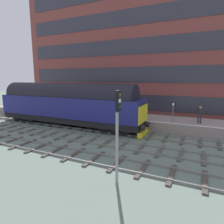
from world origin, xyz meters
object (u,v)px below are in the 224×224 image
object	(u,v)px
diesel_locomotive	(67,104)
signal_post_mid	(118,125)
platform_number_sign	(173,109)
waiting_passenger	(200,113)

from	to	relation	value
diesel_locomotive	signal_post_mid	bearing A→B (deg)	-130.87
signal_post_mid	diesel_locomotive	bearing A→B (deg)	49.13
diesel_locomotive	platform_number_sign	distance (m)	11.00
signal_post_mid	waiting_passenger	world-z (taller)	signal_post_mid
platform_number_sign	signal_post_mid	bearing A→B (deg)	173.91
platform_number_sign	waiting_passenger	world-z (taller)	platform_number_sign
platform_number_sign	waiting_passenger	distance (m)	2.46
signal_post_mid	waiting_passenger	xyz separation A→B (m)	(11.16, -3.41, -0.98)
waiting_passenger	platform_number_sign	bearing A→B (deg)	25.68
diesel_locomotive	signal_post_mid	xyz separation A→B (m)	(-8.41, -9.71, 0.49)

